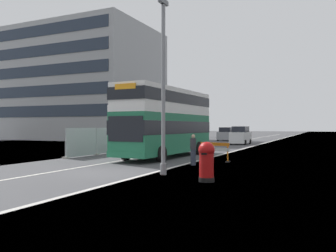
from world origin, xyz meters
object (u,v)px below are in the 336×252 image
at_px(red_pillar_postbox, 207,160).
at_px(double_decker_bus, 167,121).
at_px(pedestrian_at_kerb, 193,150).
at_px(car_oncoming_near, 241,136).
at_px(roadworks_barrier, 215,149).
at_px(lamppost_foreground, 163,92).
at_px(car_receding_mid, 226,134).

bearing_deg(red_pillar_postbox, double_decker_bus, 123.29).
bearing_deg(pedestrian_at_kerb, car_oncoming_near, 96.77).
height_order(roadworks_barrier, car_oncoming_near, car_oncoming_near).
bearing_deg(double_decker_bus, pedestrian_at_kerb, -49.00).
distance_m(red_pillar_postbox, roadworks_barrier, 7.95).
height_order(lamppost_foreground, pedestrian_at_kerb, lamppost_foreground).
relative_size(roadworks_barrier, pedestrian_at_kerb, 1.14).
bearing_deg(pedestrian_at_kerb, lamppost_foreground, -88.53).
xyz_separation_m(lamppost_foreground, car_receding_mid, (-7.32, 37.30, -2.78)).
relative_size(double_decker_bus, roadworks_barrier, 5.41).
distance_m(roadworks_barrier, car_oncoming_near, 21.19).
relative_size(double_decker_bus, car_oncoming_near, 2.37).
xyz_separation_m(double_decker_bus, car_oncoming_near, (0.79, 19.33, -1.53)).
height_order(lamppost_foreground, roadworks_barrier, lamppost_foreground).
bearing_deg(red_pillar_postbox, car_oncoming_near, 100.50).
relative_size(red_pillar_postbox, car_oncoming_near, 0.35).
bearing_deg(lamppost_foreground, car_receding_mid, 101.10).
relative_size(double_decker_bus, lamppost_foreground, 1.35).
height_order(car_oncoming_near, car_receding_mid, car_oncoming_near).
bearing_deg(double_decker_bus, roadworks_barrier, -21.64).
bearing_deg(double_decker_bus, red_pillar_postbox, -56.71).
xyz_separation_m(roadworks_barrier, car_receding_mid, (-7.68, 30.70, 0.18)).
bearing_deg(roadworks_barrier, lamppost_foreground, -93.14).
height_order(roadworks_barrier, car_receding_mid, car_receding_mid).
bearing_deg(car_oncoming_near, car_receding_mid, 114.42).
distance_m(lamppost_foreground, pedestrian_at_kerb, 4.99).
xyz_separation_m(red_pillar_postbox, roadworks_barrier, (-2.05, 7.68, -0.10)).
relative_size(roadworks_barrier, car_receding_mid, 0.46).
bearing_deg(lamppost_foreground, car_oncoming_near, 95.99).
height_order(lamppost_foreground, car_receding_mid, lamppost_foreground).
distance_m(roadworks_barrier, car_receding_mid, 31.65).
bearing_deg(pedestrian_at_kerb, roadworks_barrier, 79.46).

